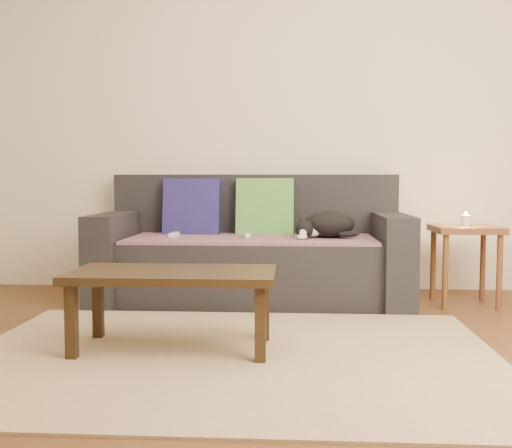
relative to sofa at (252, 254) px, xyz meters
name	(u,v)px	position (x,y,z in m)	size (l,w,h in m)	color
ground	(228,367)	(0.00, -1.57, -0.31)	(4.50, 4.50, 0.00)	brown
back_wall	(256,118)	(0.00, 0.43, 0.99)	(4.50, 0.04, 2.60)	beige
sofa	(252,254)	(0.00, 0.00, 0.00)	(2.10, 0.94, 0.87)	#232328
throw_blanket	(251,239)	(0.00, -0.09, 0.12)	(1.66, 0.74, 0.02)	#422648
cushion_navy	(192,207)	(-0.45, 0.17, 0.32)	(0.41, 0.10, 0.41)	#14114C
cushion_green	(265,208)	(0.08, 0.17, 0.32)	(0.41, 0.10, 0.41)	#0C514D
cat	(327,225)	(0.51, -0.11, 0.22)	(0.43, 0.31, 0.18)	black
wii_remote_a	(174,235)	(-0.53, -0.11, 0.15)	(0.15, 0.04, 0.03)	white
wii_remote_b	(248,235)	(-0.02, -0.13, 0.15)	(0.15, 0.04, 0.03)	white
side_table	(465,240)	(1.42, -0.13, 0.13)	(0.42, 0.42, 0.53)	brown
candle	(466,220)	(1.42, -0.13, 0.26)	(0.06, 0.06, 0.09)	beige
rug	(231,356)	(0.00, -1.42, -0.30)	(2.50, 1.80, 0.01)	tan
coffee_table	(173,281)	(-0.29, -1.33, 0.03)	(0.98, 0.49, 0.39)	#302213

